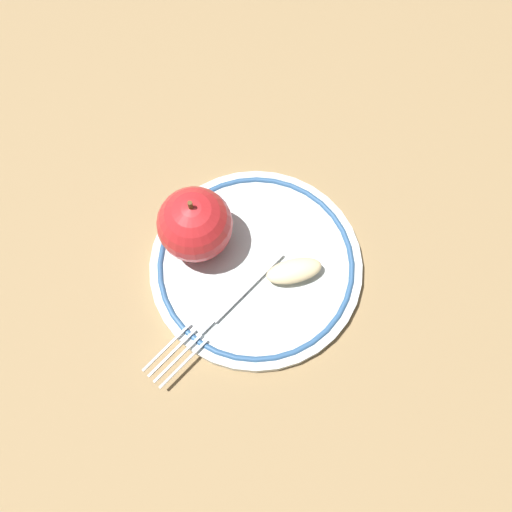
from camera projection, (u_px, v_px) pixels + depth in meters
ground_plane at (272, 280)px, 0.61m from camera, size 2.00×2.00×0.00m
plate at (256, 265)px, 0.61m from camera, size 0.23×0.23×0.01m
apple_red_whole at (195, 225)px, 0.57m from camera, size 0.08×0.08×0.09m
apple_slice_front at (294, 271)px, 0.59m from camera, size 0.05×0.06×0.02m
fork at (222, 309)px, 0.58m from camera, size 0.17×0.11×0.00m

